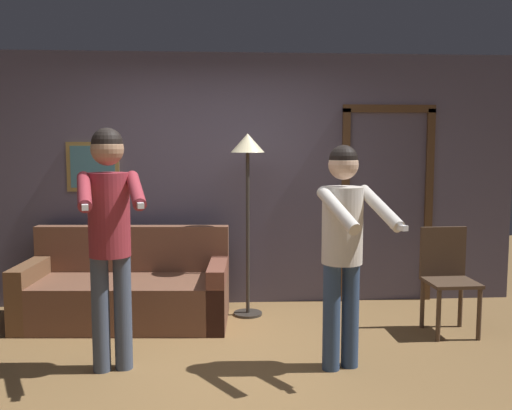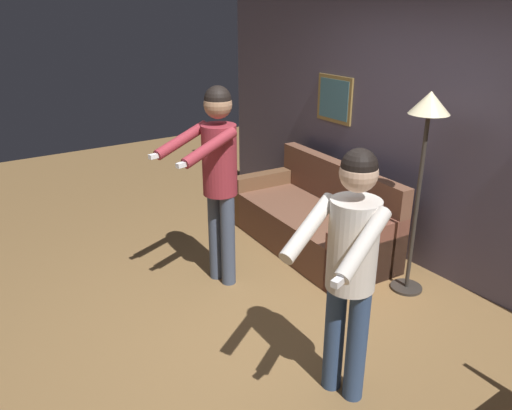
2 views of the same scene
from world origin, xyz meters
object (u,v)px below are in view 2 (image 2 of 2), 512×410
person_standing_left (218,168)px  person_standing_right (351,258)px  torchiere_lamp (427,129)px  couch (314,221)px

person_standing_left → person_standing_right: size_ratio=1.07×
torchiere_lamp → person_standing_left: (-1.07, -1.32, -0.37)m
couch → torchiere_lamp: (1.15, 0.13, 1.19)m
person_standing_left → person_standing_right: person_standing_left is taller
torchiere_lamp → person_standing_right: 1.60m
couch → person_standing_right: size_ratio=1.17×
person_standing_left → torchiere_lamp: bearing=50.8°
person_standing_left → person_standing_right: (1.70, -0.08, -0.10)m
couch → person_standing_right: (1.78, -1.26, 0.73)m
couch → person_standing_right: bearing=-35.3°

